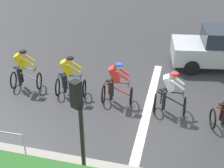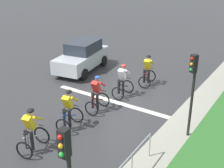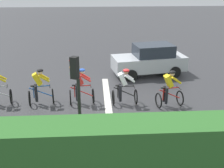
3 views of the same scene
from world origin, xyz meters
name	(u,v)px [view 2 (image 2 of 3)]	position (x,y,z in m)	size (l,w,h in m)	color
ground_plane	(121,100)	(0.00, 0.00, 0.00)	(80.00, 80.00, 0.00)	#333335
sidewalk_kerb	(190,146)	(-4.16, 2.00, 0.06)	(2.80, 21.70, 0.12)	#9E998E
stone_wall_low	(216,151)	(-5.06, 2.00, 0.22)	(0.44, 21.70, 0.44)	gray
road_marking_stop_line	(117,102)	(0.00, 0.37, 0.00)	(7.00, 0.30, 0.01)	silver
cyclist_lead	(31,132)	(0.44, 5.25, 0.80)	(0.87, 1.19, 1.66)	black
cyclist_second	(69,111)	(0.36, 3.37, 0.80)	(0.86, 1.18, 1.66)	black
cyclist_mid	(97,95)	(0.30, 1.57, 0.80)	(0.78, 1.14, 1.66)	black
cyclist_fourth	(123,82)	(0.13, -0.33, 0.80)	(0.72, 1.10, 1.66)	black
cyclist_trailing	(147,71)	(-0.23, -2.27, 0.80)	(0.87, 1.19, 1.66)	black
car_silver	(82,56)	(4.13, -2.23, 0.87)	(2.37, 4.32, 1.76)	#B7BCC1
traffic_light_near_crossing	(192,85)	(-3.82, 1.47, 2.22)	(0.27, 0.29, 3.34)	black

